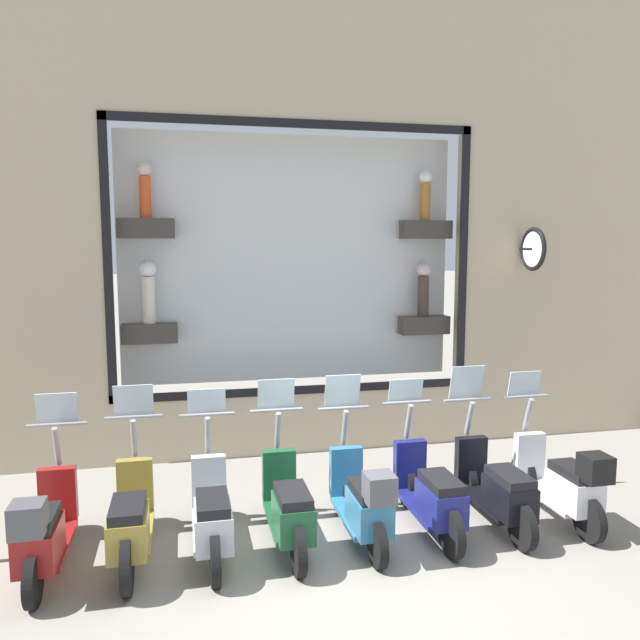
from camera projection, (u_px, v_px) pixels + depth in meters
name	position (u px, v px, depth m)	size (l,w,h in m)	color
ground_plane	(360.00, 568.00, 6.07)	(120.00, 120.00, 0.00)	gray
building_facade	(294.00, 190.00, 9.08)	(1.25, 36.00, 7.68)	tan
scooter_white_0	(563.00, 482.00, 7.02)	(1.80, 0.61, 1.56)	black
scooter_black_1	(496.00, 489.00, 6.93)	(1.80, 0.60, 1.67)	black
scooter_navy_2	(431.00, 495.00, 6.76)	(1.80, 0.60, 1.54)	black
scooter_teal_3	(363.00, 501.00, 6.52)	(1.79, 0.61, 1.63)	black
scooter_green_4	(288.00, 508.00, 6.43)	(1.80, 0.60, 1.62)	black
scooter_silver_5	(212.00, 515.00, 6.26)	(1.80, 0.60, 1.54)	black
scooter_olive_6	(131.00, 521.00, 6.09)	(1.81, 0.61, 1.63)	black
scooter_red_7	(44.00, 530.00, 5.86)	(1.79, 0.61, 1.58)	black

